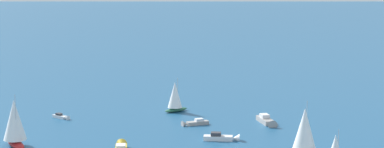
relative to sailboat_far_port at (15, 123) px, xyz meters
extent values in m
ellipsoid|color=#B21E1E|center=(0.03, 0.46, -5.41)|extent=(3.66, 10.61, 1.46)
cylinder|color=#B2B2B7|center=(0.09, 1.24, 1.32)|extent=(0.14, 0.14, 11.99)
cone|color=white|center=(0.00, -0.06, 0.72)|extent=(6.13, 6.13, 10.19)
cube|color=#9E9993|center=(-51.18, 6.79, -5.63)|extent=(6.65, 3.42, 1.02)
cone|color=#9E9993|center=(-47.40, 5.91, -5.63)|extent=(2.04, 2.35, 2.03)
cube|color=silver|center=(-51.65, 6.90, -4.74)|extent=(2.53, 2.09, 0.76)
cube|color=white|center=(-22.36, -24.01, -5.73)|extent=(3.00, 5.39, 0.82)
cone|color=white|center=(-23.22, -20.99, -5.73)|extent=(1.94, 1.72, 1.64)
cube|color=#38383D|center=(-22.25, -24.39, -5.01)|extent=(1.76, 2.09, 0.62)
cylinder|color=#B2B2B7|center=(-50.12, 61.09, -0.76)|extent=(0.14, 0.14, 8.65)
cube|color=white|center=(-45.42, 24.17, -5.54)|extent=(7.30, 6.69, 1.20)
cone|color=white|center=(-48.93, 27.14, -5.54)|extent=(3.02, 3.08, 2.41)
cube|color=#38383D|center=(-44.98, 23.81, -4.49)|extent=(3.25, 3.17, 0.90)
cube|color=#9E9993|center=(-68.78, 15.98, -5.45)|extent=(5.79, 9.09, 1.39)
cone|color=#9E9993|center=(-66.82, 20.92, -5.45)|extent=(3.40, 3.09, 2.78)
cube|color=silver|center=(-69.03, 15.38, -4.23)|extent=(3.19, 3.64, 1.04)
cylinder|color=#B2B2B7|center=(-53.32, 48.18, 1.32)|extent=(0.14, 0.14, 12.01)
cone|color=white|center=(-52.14, 48.74, 0.72)|extent=(7.65, 7.65, 10.21)
ellipsoid|color=#33704C|center=(-56.04, -11.70, -5.56)|extent=(8.37, 2.57, 1.16)
cylinder|color=#B2B2B7|center=(-56.67, -11.72, -0.20)|extent=(0.14, 0.14, 9.55)
cone|color=white|center=(-55.63, -11.69, -0.68)|extent=(4.70, 4.70, 8.12)
cone|color=gold|center=(-21.19, 16.36, -5.45)|extent=(3.49, 3.29, 2.76)
cube|color=silver|center=(-18.21, 21.48, -4.24)|extent=(3.42, 3.72, 1.03)
camera|label=1|loc=(54.64, 155.89, 36.91)|focal=61.17mm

